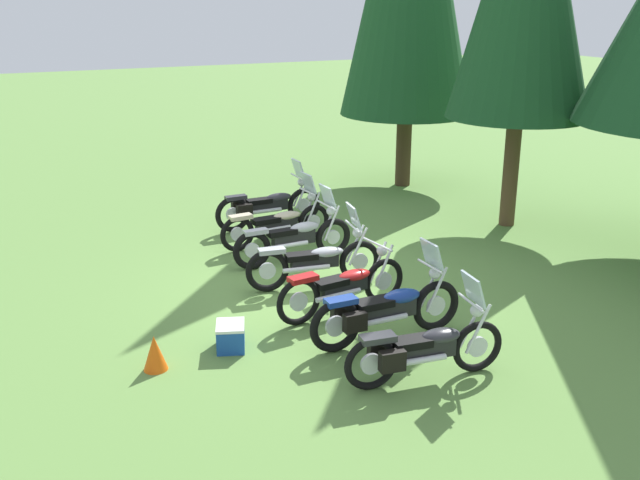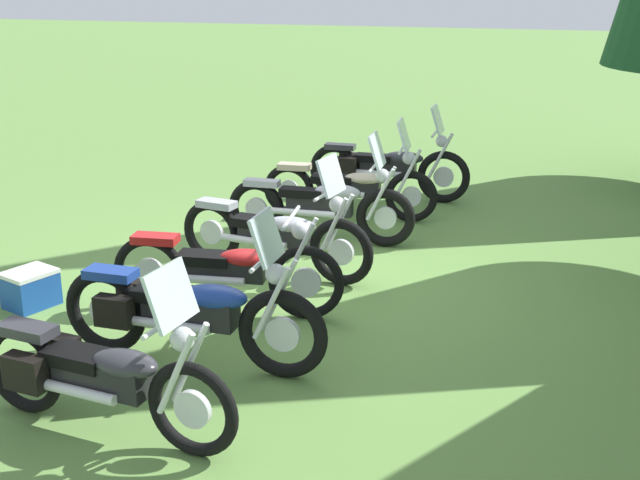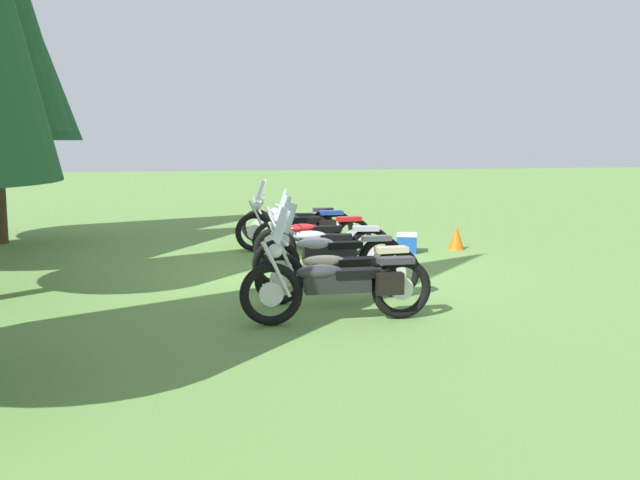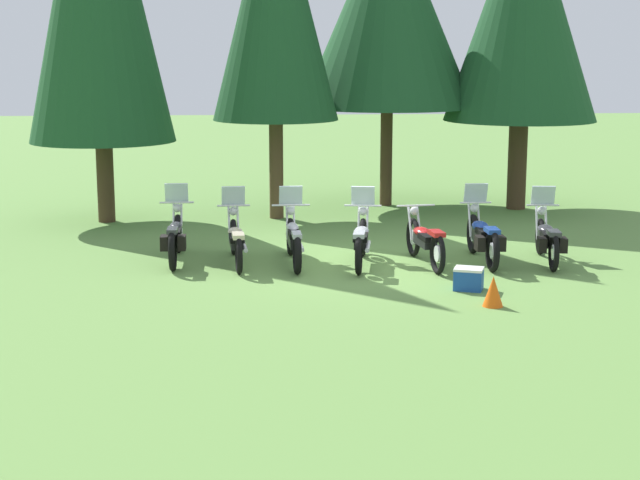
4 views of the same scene
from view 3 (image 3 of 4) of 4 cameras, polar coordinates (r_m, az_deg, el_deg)
The scene contains 10 objects.
ground_plane at distance 12.08m, azimuth -0.40°, elevation -2.41°, with size 80.00×80.00×0.00m, color #608C42.
motorcycle_0 at distance 8.60m, azimuth 1.58°, elevation -3.45°, with size 0.66×2.36×1.39m.
motorcycle_1 at distance 9.74m, azimuth 1.39°, elevation -2.24°, with size 0.63×2.36×1.36m.
motorcycle_2 at distance 10.77m, azimuth 0.59°, elevation -1.18°, with size 0.72×2.36×1.37m.
motorcycle_3 at distance 12.00m, azimuth 0.09°, elevation -0.23°, with size 0.70×2.33×1.37m.
motorcycle_4 at distance 13.15m, azimuth -0.59°, elevation 0.44°, with size 0.73×2.30×1.02m.
motorcycle_5 at distance 14.21m, azimuth -1.87°, elevation 1.13°, with size 0.60×2.39×1.39m.
motorcycle_6 at distance 15.39m, azimuth -2.11°, elevation 1.58°, with size 0.72×2.18×1.36m.
picnic_cooler at distance 14.07m, azimuth 6.93°, elevation -0.23°, with size 0.57×0.52×0.37m.
traffic_cone at distance 14.57m, azimuth 10.80°, elevation 0.18°, with size 0.32×0.32×0.48m, color #EA590F.
Camera 3 is at (-11.66, 2.30, 2.18)m, focal length 40.21 mm.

